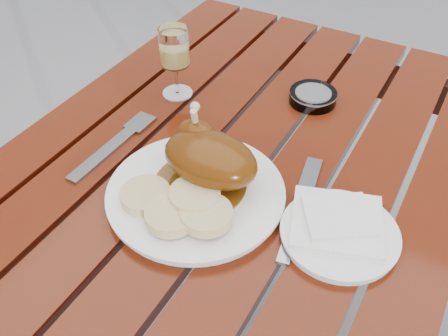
# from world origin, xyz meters

# --- Properties ---
(table) EXTENTS (0.80, 1.20, 0.75)m
(table) POSITION_xyz_m (0.00, 0.00, 0.38)
(table) COLOR #63210B
(table) RESTS_ON ground
(dinner_plate) EXTENTS (0.30, 0.30, 0.02)m
(dinner_plate) POSITION_xyz_m (-0.01, -0.10, 0.76)
(dinner_plate) COLOR white
(dinner_plate) RESTS_ON table
(roast_duck) EXTENTS (0.17, 0.16, 0.12)m
(roast_duck) POSITION_xyz_m (-0.01, -0.06, 0.81)
(roast_duck) COLOR #5B310A
(roast_duck) RESTS_ON dinner_plate
(bread_dumplings) EXTENTS (0.19, 0.13, 0.03)m
(bread_dumplings) POSITION_xyz_m (-0.01, -0.15, 0.78)
(bread_dumplings) COLOR #E2CB89
(bread_dumplings) RESTS_ON dinner_plate
(wine_glass) EXTENTS (0.07, 0.07, 0.15)m
(wine_glass) POSITION_xyz_m (-0.21, 0.15, 0.83)
(wine_glass) COLOR #F2D86E
(wine_glass) RESTS_ON table
(side_plate) EXTENTS (0.22, 0.22, 0.01)m
(side_plate) POSITION_xyz_m (0.23, -0.06, 0.76)
(side_plate) COLOR white
(side_plate) RESTS_ON table
(napkin) EXTENTS (0.17, 0.17, 0.01)m
(napkin) POSITION_xyz_m (0.22, -0.05, 0.77)
(napkin) COLOR white
(napkin) RESTS_ON side_plate
(ashtray) EXTENTS (0.10, 0.10, 0.02)m
(ashtray) POSITION_xyz_m (0.05, 0.26, 0.76)
(ashtray) COLOR #B2B7BC
(ashtray) RESTS_ON table
(fork) EXTENTS (0.03, 0.21, 0.01)m
(fork) POSITION_xyz_m (-0.22, -0.07, 0.75)
(fork) COLOR gray
(fork) RESTS_ON table
(knife) EXTENTS (0.06, 0.21, 0.01)m
(knife) POSITION_xyz_m (0.16, -0.05, 0.75)
(knife) COLOR gray
(knife) RESTS_ON table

